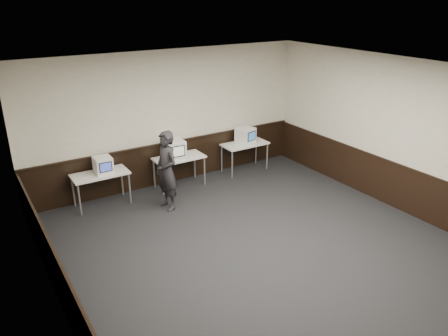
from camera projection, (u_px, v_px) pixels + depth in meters
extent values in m
plane|color=black|center=(271.00, 256.00, 7.80)|extent=(8.00, 8.00, 0.00)
plane|color=white|center=(280.00, 76.00, 6.60)|extent=(8.00, 8.00, 0.00)
plane|color=silver|center=(170.00, 118.00, 10.34)|extent=(7.00, 0.00, 7.00)
plane|color=silver|center=(55.00, 231.00, 5.47)|extent=(0.00, 8.00, 8.00)
plane|color=silver|center=(410.00, 138.00, 8.92)|extent=(0.00, 8.00, 8.00)
cube|color=black|center=(172.00, 162.00, 10.73)|extent=(6.98, 0.04, 1.00)
cube|color=black|center=(68.00, 301.00, 5.89)|extent=(0.04, 7.98, 1.00)
cube|color=black|center=(401.00, 188.00, 9.32)|extent=(0.04, 7.98, 1.00)
cube|color=black|center=(172.00, 142.00, 10.52)|extent=(6.98, 0.06, 0.04)
cube|color=silver|center=(100.00, 174.00, 9.41)|extent=(1.20, 0.60, 0.04)
cylinder|color=#999999|center=(80.00, 200.00, 9.09)|extent=(0.04, 0.04, 0.71)
cylinder|color=#999999|center=(130.00, 188.00, 9.63)|extent=(0.04, 0.04, 0.71)
cylinder|color=#999999|center=(73.00, 192.00, 9.48)|extent=(0.04, 0.04, 0.71)
cylinder|color=#999999|center=(122.00, 181.00, 10.02)|extent=(0.04, 0.04, 0.71)
cube|color=silver|center=(179.00, 158.00, 10.35)|extent=(1.20, 0.60, 0.04)
cylinder|color=#999999|center=(163.00, 181.00, 10.02)|extent=(0.04, 0.04, 0.71)
cylinder|color=#999999|center=(205.00, 171.00, 10.56)|extent=(0.04, 0.04, 0.71)
cylinder|color=#999999|center=(154.00, 174.00, 10.41)|extent=(0.04, 0.04, 0.71)
cylinder|color=#999999|center=(195.00, 165.00, 10.96)|extent=(0.04, 0.04, 0.71)
cube|color=silver|center=(245.00, 144.00, 11.29)|extent=(1.20, 0.60, 0.04)
cylinder|color=#999999|center=(232.00, 165.00, 10.96)|extent=(0.04, 0.04, 0.71)
cylinder|color=#999999|center=(267.00, 156.00, 11.50)|extent=(0.04, 0.04, 0.71)
cylinder|color=#999999|center=(222.00, 159.00, 11.35)|extent=(0.04, 0.04, 0.71)
cylinder|color=#999999|center=(256.00, 151.00, 11.89)|extent=(0.04, 0.04, 0.71)
cube|color=white|center=(103.00, 165.00, 9.37)|extent=(0.37, 0.39, 0.37)
cube|color=black|center=(106.00, 167.00, 9.21)|extent=(0.27, 0.02, 0.22)
cube|color=#35439C|center=(106.00, 167.00, 9.20)|extent=(0.24, 0.01, 0.18)
cube|color=white|center=(174.00, 149.00, 10.19)|extent=(0.48, 0.50, 0.44)
cube|color=black|center=(178.00, 151.00, 9.98)|extent=(0.33, 0.04, 0.27)
cube|color=beige|center=(178.00, 151.00, 9.98)|extent=(0.29, 0.03, 0.22)
cube|color=white|center=(245.00, 135.00, 11.25)|extent=(0.49, 0.51, 0.40)
cube|color=black|center=(252.00, 136.00, 11.11)|extent=(0.30, 0.09, 0.24)
cube|color=#34659A|center=(252.00, 136.00, 11.10)|extent=(0.26, 0.07, 0.20)
imported|color=black|center=(167.00, 171.00, 9.23)|extent=(0.49, 0.68, 1.74)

